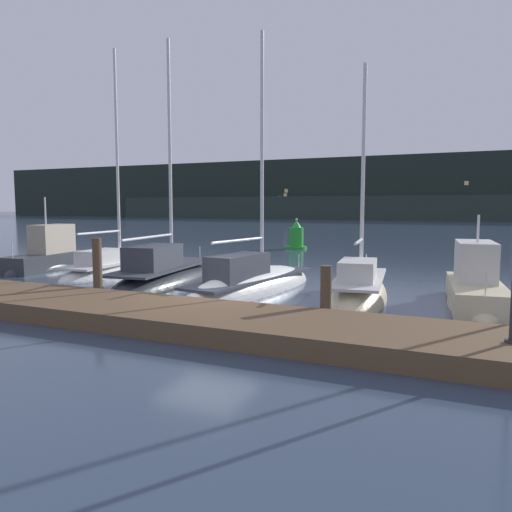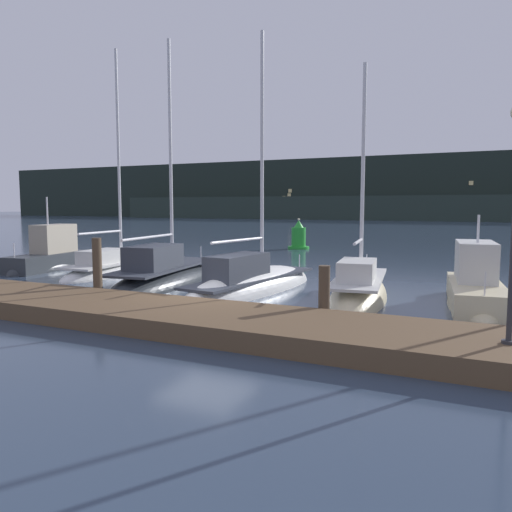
{
  "view_description": "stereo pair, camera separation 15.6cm",
  "coord_description": "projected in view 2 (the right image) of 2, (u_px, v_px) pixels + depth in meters",
  "views": [
    {
      "loc": [
        7.11,
        -12.12,
        2.93
      ],
      "look_at": [
        0.0,
        3.34,
        1.2
      ],
      "focal_mm": 35.0,
      "sensor_mm": 36.0,
      "label": 1
    },
    {
      "loc": [
        7.26,
        -12.05,
        2.93
      ],
      "look_at": [
        0.0,
        3.34,
        1.2
      ],
      "focal_mm": 35.0,
      "sensor_mm": 36.0,
      "label": 2
    }
  ],
  "objects": [
    {
      "name": "ground_plane",
      "position": [
        206.0,
        308.0,
        14.22
      ],
      "size": [
        400.0,
        400.0,
        0.0
      ],
      "primitive_type": "plane",
      "color": "#2D3D51"
    },
    {
      "name": "dock",
      "position": [
        163.0,
        315.0,
        12.35
      ],
      "size": [
        29.85,
        2.8,
        0.45
      ],
      "primitive_type": "cube",
      "color": "brown",
      "rests_on": "ground"
    },
    {
      "name": "mooring_pile_1",
      "position": [
        97.0,
        269.0,
        15.29
      ],
      "size": [
        0.28,
        0.28,
        1.94
      ],
      "primitive_type": "cylinder",
      "color": "#4C3D2D",
      "rests_on": "ground"
    },
    {
      "name": "mooring_pile_2",
      "position": [
        324.0,
        295.0,
        12.25
      ],
      "size": [
        0.28,
        0.28,
        1.46
      ],
      "primitive_type": "cylinder",
      "color": "#4C3D2D",
      "rests_on": "ground"
    },
    {
      "name": "motorboat_berth_1",
      "position": [
        49.0,
        262.0,
        22.79
      ],
      "size": [
        2.12,
        4.91,
        3.97
      ],
      "color": "#2D3338",
      "rests_on": "ground"
    },
    {
      "name": "sailboat_berth_2",
      "position": [
        114.0,
        270.0,
        21.58
      ],
      "size": [
        2.51,
        6.71,
        10.13
      ],
      "color": "white",
      "rests_on": "ground"
    },
    {
      "name": "sailboat_berth_3",
      "position": [
        165.0,
        280.0,
        18.53
      ],
      "size": [
        3.11,
        7.49,
        9.72
      ],
      "color": "#2D3338",
      "rests_on": "ground"
    },
    {
      "name": "sailboat_berth_4",
      "position": [
        251.0,
        289.0,
        16.85
      ],
      "size": [
        2.57,
        7.72,
        9.55
      ],
      "color": "white",
      "rests_on": "ground"
    },
    {
      "name": "sailboat_berth_5",
      "position": [
        359.0,
        296.0,
        15.49
      ],
      "size": [
        2.48,
        6.02,
        8.03
      ],
      "color": "beige",
      "rests_on": "ground"
    },
    {
      "name": "motorboat_berth_6",
      "position": [
        475.0,
        295.0,
        14.61
      ],
      "size": [
        2.11,
        5.36,
        3.24
      ],
      "color": "beige",
      "rests_on": "ground"
    },
    {
      "name": "channel_buoy",
      "position": [
        299.0,
        237.0,
        33.77
      ],
      "size": [
        1.44,
        1.44,
        2.07
      ],
      "color": "green",
      "rests_on": "ground"
    },
    {
      "name": "hillside_backdrop",
      "position": [
        453.0,
        190.0,
        103.5
      ],
      "size": [
        240.0,
        23.0,
        13.21
      ],
      "color": "#1E2823",
      "rests_on": "ground"
    },
    {
      "name": "rowboat_adrift",
      "position": [
        52.0,
        251.0,
        32.48
      ],
      "size": [
        2.53,
        2.33,
        0.56
      ],
      "color": "#2D3338",
      "rests_on": "ground"
    }
  ]
}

